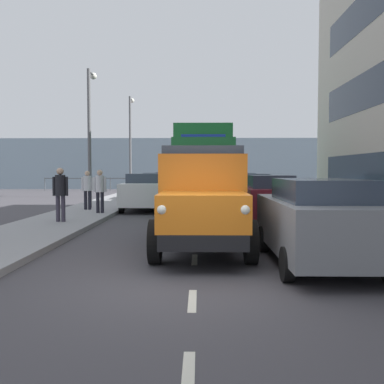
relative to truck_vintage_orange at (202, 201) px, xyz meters
name	(u,v)px	position (x,y,z in m)	size (l,w,h in m)	color
ground_plane	(197,212)	(0.17, -9.56, -1.18)	(80.00, 80.00, 0.00)	#423F44
sidewalk_left	(304,211)	(-4.62, -9.56, -1.10)	(2.77, 41.20, 0.15)	gray
sidewalk_right	(91,210)	(4.96, -9.56, -1.10)	(2.77, 41.20, 0.15)	gray
road_centreline_markings	(197,212)	(0.17, -9.63, -1.17)	(0.12, 38.04, 0.01)	silver
sea_horizon	(198,164)	(0.17, -33.16, 1.32)	(80.00, 0.80, 5.00)	gray
seawall_railing	(198,181)	(0.17, -29.56, -0.26)	(28.08, 0.08, 1.20)	#4C5156
truck_vintage_orange	(202,201)	(0.00, 0.00, 0.00)	(2.17, 5.64, 2.43)	black
lorry_cargo_green	(203,166)	(-0.08, -10.21, 0.90)	(2.58, 8.20, 3.87)	#1E7033
car_grey_kerbside_near	(318,220)	(-2.28, 1.38, -0.28)	(1.92, 4.36, 1.72)	slate
car_maroon_kerbside_1	(268,199)	(-2.28, -4.95, -0.28)	(1.75, 4.13, 1.72)	maroon
car_silver_kerbside_2	(251,192)	(-2.28, -9.97, -0.29)	(1.77, 3.84, 1.72)	#B7BABF
car_teal_kerbside_3	(240,187)	(-2.28, -15.44, -0.28)	(1.93, 4.50, 1.72)	#1E6670
car_white_oppositeside_0	(145,191)	(2.63, -10.40, -0.28)	(1.89, 4.51, 1.72)	white
car_black_oppositeside_1	(158,186)	(2.63, -16.53, -0.28)	(1.91, 4.42, 1.72)	black
car_red_oppositeside_2	(166,183)	(2.63, -23.40, -0.28)	(1.89, 4.68, 1.72)	#B21E1E
pedestrian_by_lamp	(60,190)	(4.76, -4.58, 0.05)	(0.53, 0.34, 1.82)	#383342
pedestrian_strolling	(100,188)	(4.11, -7.60, 0.00)	(0.53, 0.34, 1.75)	black
pedestrian_couple_b	(87,187)	(5.00, -9.08, -0.02)	(0.53, 0.34, 1.71)	black
lamp_post_promenade	(90,125)	(5.14, -10.26, 2.78)	(0.32, 1.14, 6.39)	#59595B
lamp_post_far	(131,137)	(4.83, -20.23, 2.99)	(0.32, 1.14, 6.79)	#59595B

